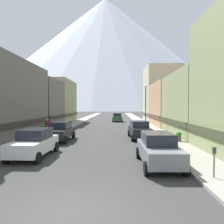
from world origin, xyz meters
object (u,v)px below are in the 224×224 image
object	(u,v)px
potted_plant_2	(179,136)
car_right_0	(158,149)
car_right_1	(140,130)
pedestrian_2	(47,127)
potted_plant_0	(43,129)
streetlamp_right	(146,100)
potted_plant_1	(49,125)
car_driving_0	(117,117)
car_left_0	(34,143)
pedestrian_1	(51,126)
parking_meter_near	(214,158)
car_left_1	(60,131)

from	to	relation	value
potted_plant_2	car_right_0	bearing A→B (deg)	-114.23
car_right_1	potted_plant_2	size ratio (longest dim) A/B	5.47
potted_plant_2	pedestrian_2	size ratio (longest dim) A/B	0.48
pedestrian_2	car_right_1	bearing A→B (deg)	-12.13
potted_plant_0	streetlamp_right	world-z (taller)	streetlamp_right
potted_plant_1	potted_plant_2	size ratio (longest dim) A/B	1.33
car_driving_0	potted_plant_2	bearing A→B (deg)	-77.84
pedestrian_2	streetlamp_right	bearing A→B (deg)	22.70
car_right_1	car_driving_0	bearing A→B (deg)	95.52
car_left_0	potted_plant_1	bearing A→B (deg)	103.98
pedestrian_1	potted_plant_2	bearing A→B (deg)	-23.16
potted_plant_0	pedestrian_1	size ratio (longest dim) A/B	0.56
car_driving_0	potted_plant_1	size ratio (longest dim) A/B	4.05
pedestrian_2	car_right_0	bearing A→B (deg)	-49.13
car_left_0	potted_plant_2	world-z (taller)	car_left_0
parking_meter_near	potted_plant_2	bearing A→B (deg)	82.48
parking_meter_near	potted_plant_1	bearing A→B (deg)	126.81
car_right_1	pedestrian_1	size ratio (longest dim) A/B	2.85
car_driving_0	potted_plant_1	world-z (taller)	car_driving_0
car_left_1	potted_plant_1	size ratio (longest dim) A/B	4.06
pedestrian_1	car_left_1	bearing A→B (deg)	-63.16
streetlamp_right	potted_plant_2	bearing A→B (deg)	-80.00
car_left_0	streetlamp_right	bearing A→B (deg)	58.01
car_left_0	parking_meter_near	distance (m)	10.42
car_left_1	parking_meter_near	size ratio (longest dim) A/B	3.32
car_right_1	potted_plant_2	distance (m)	3.98
car_right_1	parking_meter_near	bearing A→B (deg)	-80.61
car_left_0	pedestrian_2	bearing A→B (deg)	104.05
potted_plant_2	pedestrian_1	distance (m)	14.41
potted_plant_0	potted_plant_1	size ratio (longest dim) A/B	0.80
car_left_0	potted_plant_2	size ratio (longest dim) A/B	5.44
car_driving_0	pedestrian_1	world-z (taller)	car_driving_0
car_left_0	streetlamp_right	world-z (taller)	streetlamp_right
car_driving_0	pedestrian_1	xyz separation A→B (m)	(-7.85, -19.40, -0.03)
potted_plant_2	streetlamp_right	distance (m)	10.10
car_right_0	car_left_1	bearing A→B (deg)	133.75
car_driving_0	car_right_0	bearing A→B (deg)	-86.09
potted_plant_2	pedestrian_1	xyz separation A→B (m)	(-13.25, 5.67, 0.31)
car_left_0	car_right_1	size ratio (longest dim) A/B	0.99
pedestrian_1	streetlamp_right	size ratio (longest dim) A/B	0.27
potted_plant_2	car_right_1	bearing A→B (deg)	143.83
car_left_1	car_right_1	xyz separation A→B (m)	(7.60, 1.52, 0.00)
car_right_0	car_driving_0	distance (m)	32.26
car_left_1	pedestrian_1	size ratio (longest dim) A/B	2.82
car_right_0	pedestrian_2	size ratio (longest dim) A/B	2.60
pedestrian_1	potted_plant_0	bearing A→B (deg)	-154.76
car_left_0	car_left_1	bearing A→B (deg)	90.01
car_right_0	potted_plant_0	size ratio (longest dim) A/B	5.08
car_right_0	car_right_1	distance (m)	9.45
car_left_1	car_driving_0	xyz separation A→B (m)	(5.40, 24.24, 0.00)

